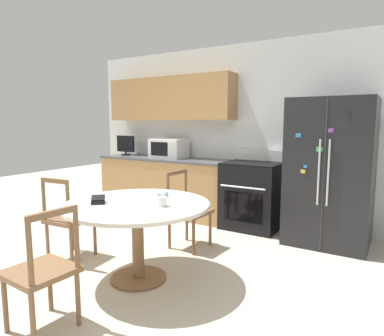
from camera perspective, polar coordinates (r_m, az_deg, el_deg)
ground_plane at (r=3.38m, az=-13.05°, el=-18.30°), size 14.00×14.00×0.00m
back_wall at (r=5.33m, az=4.16°, el=7.43°), size 5.20×0.44×2.60m
kitchen_counter at (r=5.59m, az=-4.50°, el=-2.87°), size 2.26×0.64×0.90m
refrigerator at (r=4.42m, az=22.04°, el=-0.63°), size 0.94×0.81×1.75m
oven_range at (r=4.83m, az=10.02°, el=-4.41°), size 0.76×0.68×1.08m
microwave at (r=5.51m, az=-3.87°, el=3.30°), size 0.56×0.39×0.30m
countertop_tv at (r=6.03m, az=-11.01°, el=3.82°), size 0.36×0.16×0.34m
dining_table at (r=3.21m, az=-9.10°, el=-7.88°), size 1.33×1.33×0.74m
dining_chair_left at (r=3.93m, az=-19.87°, el=-8.07°), size 0.46×0.46×0.90m
dining_chair_near at (r=2.70m, az=-23.63°, el=-15.58°), size 0.44×0.44×0.90m
dining_chair_far at (r=4.04m, az=-0.69°, el=-7.17°), size 0.45×0.45×0.90m
candle_glass at (r=3.02m, az=-5.08°, el=-5.68°), size 0.09×0.09×0.08m
folded_napkin at (r=3.44m, az=-5.02°, el=-4.20°), size 0.16×0.10×0.05m
wallet at (r=3.23m, az=-15.37°, el=-5.23°), size 0.17×0.17×0.07m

